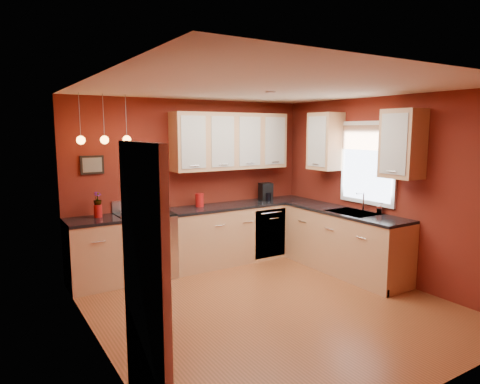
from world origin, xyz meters
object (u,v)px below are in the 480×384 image
sink (353,214)px  red_canister (200,200)px  coffee_maker (266,192)px  soap_pump (380,208)px  gas_range (145,245)px

sink → red_canister: sink is taller
coffee_maker → soap_pump: 1.97m
sink → soap_pump: 0.39m
red_canister → sink: bearing=-43.4°
gas_range → soap_pump: size_ratio=6.69×
coffee_maker → soap_pump: bearing=-62.2°
soap_pump → sink: bearing=130.9°
red_canister → soap_pump: (1.94, -1.89, -0.02)m
red_canister → coffee_maker: (1.24, -0.05, 0.03)m
red_canister → coffee_maker: 1.24m
sink → coffee_maker: coffee_maker is taller
red_canister → soap_pump: 2.71m
coffee_maker → red_canister: bearing=-175.0°
sink → red_canister: size_ratio=3.38×
gas_range → coffee_maker: size_ratio=3.74×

